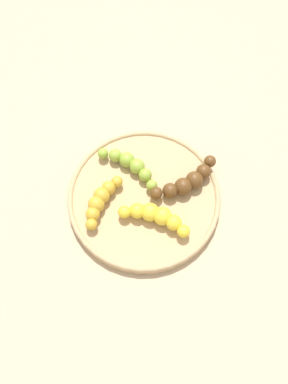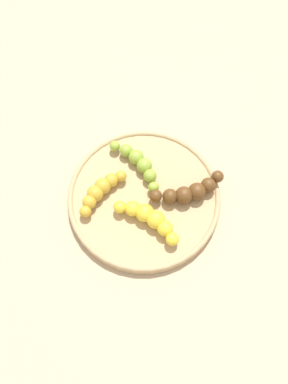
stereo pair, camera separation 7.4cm
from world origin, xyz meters
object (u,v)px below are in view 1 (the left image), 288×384
(banana_yellow, at_px, (156,216))
(banana_overripe, at_px, (187,181))
(banana_spotted, at_px, (100,201))
(fruit_bowl, at_px, (144,198))
(banana_green, at_px, (131,165))

(banana_yellow, relative_size, banana_overripe, 1.07)
(banana_spotted, bearing_deg, banana_yellow, -169.95)
(fruit_bowl, distance_m, banana_overripe, 0.09)
(banana_yellow, xyz_separation_m, banana_overripe, (-0.07, 0.06, -0.00))
(banana_yellow, distance_m, banana_spotted, 0.11)
(fruit_bowl, distance_m, banana_spotted, 0.08)
(banana_overripe, bearing_deg, fruit_bowl, -105.77)
(fruit_bowl, height_order, banana_spotted, banana_spotted)
(banana_green, xyz_separation_m, banana_spotted, (0.08, -0.05, 0.00))
(banana_yellow, xyz_separation_m, banana_spotted, (-0.02, -0.10, -0.00))
(fruit_bowl, height_order, banana_yellow, banana_yellow)
(fruit_bowl, xyz_separation_m, banana_overripe, (-0.03, 0.08, 0.02))
(banana_overripe, bearing_deg, banana_yellow, -72.36)
(banana_yellow, height_order, banana_overripe, same)
(banana_yellow, distance_m, banana_green, 0.12)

